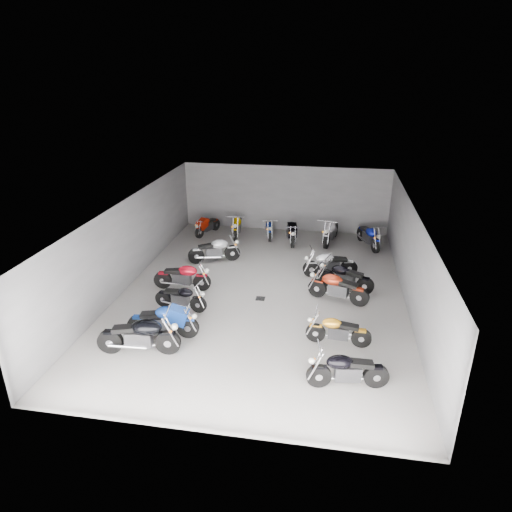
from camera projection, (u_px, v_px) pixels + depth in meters
The scene contains 22 objects.
ground at pixel (263, 292), 16.52m from camera, with size 14.00×14.00×0.00m, color gray.
wall_back at pixel (285, 199), 22.28m from camera, with size 10.00×0.10×3.20m, color slate.
wall_left at pixel (128, 243), 16.68m from camera, with size 0.10×14.00×3.20m, color slate.
wall_right at pixel (411, 261), 15.13m from camera, with size 0.10×14.00×3.20m, color slate.
ceiling at pixel (263, 207), 15.28m from camera, with size 10.00×14.00×0.04m, color black.
drain_grate at pixel (260, 298), 16.06m from camera, with size 0.32×0.32×0.01m, color black.
motorcycle_left_a at pixel (140, 336), 12.80m from camera, with size 2.37×0.57×1.04m.
motorcycle_left_b at pixel (164, 321), 13.63m from camera, with size 2.19×0.48×0.96m.
motorcycle_left_c at pixel (181, 297), 15.19m from camera, with size 1.86×0.45×0.82m.
motorcycle_left_d at pixel (183, 276), 16.56m from camera, with size 2.13×0.43×0.93m.
motorcycle_left_f at pixel (215, 250), 18.90m from camera, with size 2.07×0.96×0.96m.
motorcycle_right_a at pixel (347, 370), 11.46m from camera, with size 2.09×0.53×0.92m.
motorcycle_right_b at pixel (338, 330), 13.28m from camera, with size 1.91×0.40×0.84m.
motorcycle_right_d at pixel (338, 287), 15.72m from camera, with size 2.12×0.78×0.96m.
motorcycle_right_e at pixel (345, 277), 16.55m from camera, with size 2.03×0.76×0.92m.
motorcycle_right_f at pixel (330, 264), 17.60m from camera, with size 2.11×0.64×0.94m.
motorcycle_back_a at pixel (207, 225), 22.07m from camera, with size 0.80×1.81×0.83m.
motorcycle_back_b at pixel (237, 225), 21.85m from camera, with size 0.49×2.19×0.96m.
motorcycle_back_c at pixel (269, 228), 21.71m from camera, with size 0.54×1.86×0.83m.
motorcycle_back_d at pixel (291, 231), 21.07m from camera, with size 0.60×2.17×0.96m.
motorcycle_back_e at pixel (331, 231), 20.97m from camera, with size 0.68×2.33×1.03m.
motorcycle_back_f at pixel (369, 236), 20.49m from camera, with size 0.94×2.08×0.96m.
Camera 1 is at (2.25, -14.58, 7.56)m, focal length 32.00 mm.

